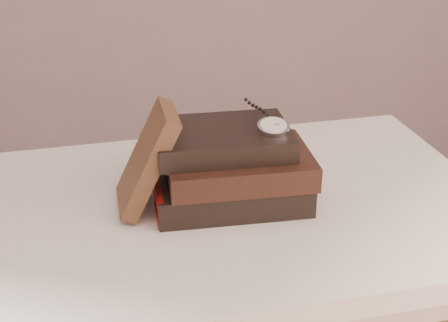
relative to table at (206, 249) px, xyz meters
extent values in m
cube|color=white|center=(0.00, 0.00, 0.07)|extent=(1.00, 0.60, 0.04)
cube|color=white|center=(0.00, 0.00, 0.01)|extent=(0.88, 0.49, 0.08)
cylinder|color=white|center=(0.45, 0.25, -0.30)|extent=(0.05, 0.05, 0.71)
cube|color=black|center=(0.04, 0.01, 0.12)|extent=(0.27, 0.20, 0.05)
cube|color=beige|center=(0.05, 0.01, 0.12)|extent=(0.26, 0.18, 0.04)
cube|color=gold|center=(-0.08, 0.04, 0.12)|extent=(0.01, 0.01, 0.05)
cube|color=maroon|center=(-0.08, 0.02, 0.12)|extent=(0.02, 0.16, 0.05)
cube|color=black|center=(0.06, 0.00, 0.16)|extent=(0.25, 0.18, 0.04)
cube|color=beige|center=(0.06, 0.00, 0.16)|extent=(0.25, 0.17, 0.03)
cube|color=gold|center=(-0.06, 0.03, 0.16)|extent=(0.01, 0.01, 0.04)
cube|color=black|center=(0.03, 0.02, 0.20)|extent=(0.24, 0.17, 0.04)
cube|color=beige|center=(0.04, 0.02, 0.20)|extent=(0.23, 0.16, 0.03)
cube|color=gold|center=(-0.07, 0.05, 0.20)|extent=(0.01, 0.01, 0.04)
cube|color=#3C2417|center=(-0.10, 0.01, 0.18)|extent=(0.11, 0.12, 0.18)
cylinder|color=silver|center=(0.11, -0.01, 0.23)|extent=(0.06, 0.06, 0.02)
cylinder|color=white|center=(0.11, -0.01, 0.23)|extent=(0.05, 0.05, 0.01)
torus|color=silver|center=(0.11, -0.01, 0.23)|extent=(0.05, 0.05, 0.01)
cylinder|color=silver|center=(0.11, 0.02, 0.23)|extent=(0.01, 0.01, 0.01)
cube|color=black|center=(0.11, -0.01, 0.23)|extent=(0.00, 0.02, 0.00)
cube|color=black|center=(0.12, -0.01, 0.23)|extent=(0.01, 0.00, 0.00)
sphere|color=black|center=(0.11, 0.03, 0.23)|extent=(0.01, 0.01, 0.01)
sphere|color=black|center=(0.11, 0.04, 0.24)|extent=(0.01, 0.01, 0.01)
sphere|color=black|center=(0.11, 0.05, 0.24)|extent=(0.01, 0.01, 0.01)
sphere|color=black|center=(0.11, 0.07, 0.24)|extent=(0.01, 0.01, 0.01)
sphere|color=black|center=(0.10, 0.08, 0.23)|extent=(0.01, 0.01, 0.01)
sphere|color=black|center=(0.10, 0.10, 0.23)|extent=(0.01, 0.01, 0.01)
sphere|color=black|center=(0.10, 0.11, 0.23)|extent=(0.01, 0.01, 0.01)
torus|color=silver|center=(-0.07, 0.10, 0.17)|extent=(0.05, 0.02, 0.05)
torus|color=silver|center=(-0.01, 0.09, 0.17)|extent=(0.05, 0.02, 0.05)
cylinder|color=silver|center=(-0.04, 0.09, 0.17)|extent=(0.02, 0.00, 0.00)
cylinder|color=silver|center=(-0.09, 0.16, 0.16)|extent=(0.01, 0.12, 0.03)
cylinder|color=silver|center=(0.01, 0.15, 0.16)|extent=(0.01, 0.12, 0.03)
camera|label=1|loc=(-0.20, -0.96, 0.65)|focal=52.32mm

